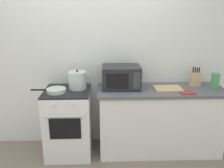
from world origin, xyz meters
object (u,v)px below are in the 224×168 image
(oven_mitt, at_px, (187,92))
(stove, at_px, (69,122))
(knife_block, at_px, (195,79))
(frying_pan, at_px, (56,90))
(stock_pot, at_px, (77,80))
(microwave, at_px, (121,77))
(pasta_box, at_px, (215,81))
(cutting_board, at_px, (168,88))

(oven_mitt, bearing_deg, stove, 174.10)
(knife_block, bearing_deg, oven_mitt, -124.51)
(stove, distance_m, frying_pan, 0.51)
(stock_pot, height_order, microwave, microwave)
(knife_block, bearing_deg, stove, -175.37)
(stock_pot, bearing_deg, oven_mitt, -9.51)
(stock_pot, relative_size, knife_block, 1.21)
(frying_pan, distance_m, pasta_box, 2.07)
(frying_pan, xyz_separation_m, knife_block, (1.87, 0.21, 0.07))
(stove, distance_m, cutting_board, 1.41)
(microwave, height_order, oven_mitt, microwave)
(frying_pan, relative_size, cutting_board, 1.24)
(microwave, distance_m, pasta_box, 1.23)
(frying_pan, xyz_separation_m, microwave, (0.84, 0.15, 0.12))
(stock_pot, relative_size, pasta_box, 1.48)
(stove, relative_size, frying_pan, 2.07)
(stock_pot, bearing_deg, knife_block, 2.31)
(microwave, xyz_separation_m, knife_block, (1.03, 0.06, -0.05))
(pasta_box, distance_m, oven_mitt, 0.44)
(frying_pan, distance_m, microwave, 0.87)
(knife_block, distance_m, pasta_box, 0.26)
(microwave, relative_size, pasta_box, 2.27)
(cutting_board, bearing_deg, oven_mitt, -37.73)
(stock_pot, xyz_separation_m, pasta_box, (1.81, -0.11, -0.01))
(stove, bearing_deg, microwave, 6.32)
(stock_pot, height_order, knife_block, knife_block)
(pasta_box, bearing_deg, frying_pan, -178.79)
(cutting_board, distance_m, knife_block, 0.45)
(stove, height_order, knife_block, knife_block)
(stock_pot, distance_m, microwave, 0.58)
(frying_pan, bearing_deg, pasta_box, 1.21)
(stock_pot, height_order, oven_mitt, stock_pot)
(microwave, bearing_deg, frying_pan, -169.80)
(microwave, relative_size, oven_mitt, 2.78)
(cutting_board, height_order, oven_mitt, cutting_board)
(stock_pot, height_order, pasta_box, stock_pot)
(stove, height_order, microwave, microwave)
(knife_block, bearing_deg, cutting_board, -161.28)
(stock_pot, relative_size, microwave, 0.65)
(microwave, distance_m, knife_block, 1.03)
(cutting_board, bearing_deg, pasta_box, -2.81)
(pasta_box, bearing_deg, stock_pot, 176.67)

